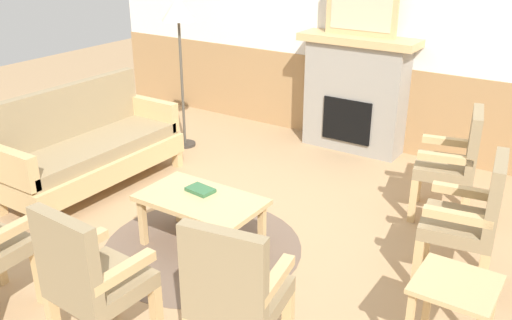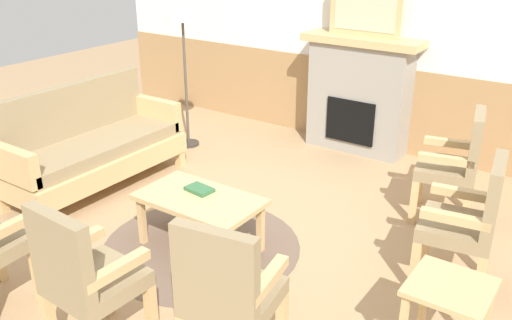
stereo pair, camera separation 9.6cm
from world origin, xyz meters
The scene contains 14 objects.
ground_plane centered at (0.00, 0.00, 0.00)m, with size 14.00×14.00×0.00m, color tan.
wall_back centered at (0.00, 2.60, 1.31)m, with size 7.20×0.14×2.70m.
fireplace centered at (0.00, 2.35, 0.65)m, with size 1.30×0.44×1.28m.
framed_picture centered at (0.00, 2.35, 1.56)m, with size 0.80×0.04×0.56m.
couch centered at (-1.68, 0.00, 0.40)m, with size 0.70×1.80×0.98m.
coffee_table centered at (-0.09, -0.29, 0.39)m, with size 0.96×0.56×0.44m.
round_rug centered at (-0.09, -0.29, 0.00)m, with size 1.58×1.58×0.01m, color brown.
book_on_table centered at (-0.16, -0.20, 0.46)m, with size 0.21×0.14×0.03m, color #33663D.
armchair_near_fireplace centered at (1.75, 0.36, 0.54)m, with size 0.55×0.55×0.98m.
armchair_by_window_left centered at (1.38, 1.31, 0.54)m, with size 0.57×0.57×0.98m.
armchair_front_left centered at (0.14, -1.56, 0.54)m, with size 0.50×0.50×0.98m.
armchair_corner_left centered at (0.89, -1.21, 0.54)m, with size 0.55×0.55×0.98m.
side_table centered at (1.88, -0.48, 0.43)m, with size 0.44×0.44×0.55m.
floor_lamp_by_couch centered at (-1.65, 1.35, 1.45)m, with size 0.36×0.36×1.68m.
Camera 1 is at (2.37, -3.23, 2.37)m, focal length 39.02 mm.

